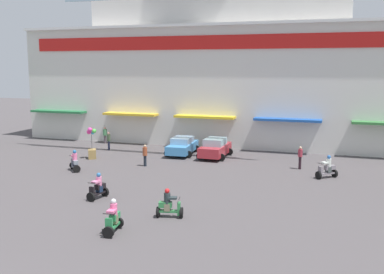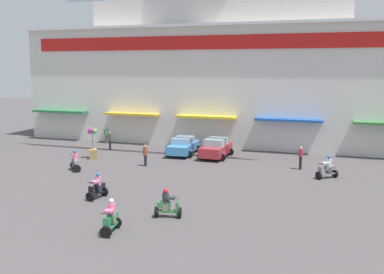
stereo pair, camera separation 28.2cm
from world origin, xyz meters
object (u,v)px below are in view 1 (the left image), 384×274
object	(u,v)px
scooter_rider_7	(98,188)
pedestrian_1	(300,156)
parked_car_0	(182,146)
parked_car_1	(215,148)
balloon_vendor_cart	(92,146)
scooter_rider_0	(113,219)
pedestrian_0	(109,140)
pedestrian_3	(145,154)
scooter_rider_3	(169,206)
scooter_rider_4	(75,162)
pedestrian_2	(105,134)
scooter_rider_9	(327,169)

from	to	relation	value
scooter_rider_7	pedestrian_1	xyz separation A→B (m)	(10.10, 11.04, 0.35)
parked_car_0	pedestrian_1	xyz separation A→B (m)	(9.85, -2.44, 0.21)
parked_car_1	balloon_vendor_cart	bearing A→B (deg)	-159.43
scooter_rider_0	pedestrian_0	distance (m)	20.37
pedestrian_3	scooter_rider_7	bearing A→B (deg)	-83.85
parked_car_1	scooter_rider_0	size ratio (longest dim) A/B	2.61
parked_car_0	scooter_rider_3	size ratio (longest dim) A/B	2.95
parked_car_1	scooter_rider_4	distance (m)	11.21
pedestrian_2	scooter_rider_3	bearing A→B (deg)	-53.18
parked_car_0	scooter_rider_9	xyz separation A→B (m)	(11.78, -4.56, -0.11)
scooter_rider_9	pedestrian_2	world-z (taller)	pedestrian_2
parked_car_1	pedestrian_3	bearing A→B (deg)	-131.18
scooter_rider_3	pedestrian_0	bearing A→B (deg)	127.34
parked_car_0	scooter_rider_7	world-z (taller)	scooter_rider_7
scooter_rider_9	pedestrian_2	size ratio (longest dim) A/B	0.97
parked_car_1	scooter_rider_0	distance (m)	17.58
pedestrian_1	pedestrian_2	size ratio (longest dim) A/B	1.05
scooter_rider_4	pedestrian_3	size ratio (longest dim) A/B	0.94
scooter_rider_7	pedestrian_0	distance (m)	14.93
scooter_rider_7	scooter_rider_3	bearing A→B (deg)	-18.98
balloon_vendor_cart	pedestrian_0	bearing A→B (deg)	97.65
scooter_rider_9	scooter_rider_7	bearing A→B (deg)	-143.45
parked_car_0	pedestrian_1	distance (m)	10.15
scooter_rider_4	scooter_rider_9	bearing A→B (deg)	11.26
parked_car_1	pedestrian_2	distance (m)	12.25
parked_car_1	pedestrian_0	xyz separation A→B (m)	(-9.78, 0.23, 0.14)
parked_car_1	scooter_rider_7	xyz separation A→B (m)	(-3.19, -13.16, -0.18)
scooter_rider_4	balloon_vendor_cart	size ratio (longest dim) A/B	0.59
pedestrian_3	scooter_rider_4	bearing A→B (deg)	-144.46
scooter_rider_0	balloon_vendor_cart	distance (m)	16.94
scooter_rider_7	pedestrian_2	xyz separation A→B (m)	(-8.63, 16.40, 0.28)
scooter_rider_0	pedestrian_2	xyz separation A→B (m)	(-11.93, 20.82, 0.25)
parked_car_0	pedestrian_0	size ratio (longest dim) A/B	2.66
pedestrian_0	pedestrian_1	bearing A→B (deg)	-8.00
parked_car_0	scooter_rider_4	distance (m)	9.55
scooter_rider_4	scooter_rider_7	distance (m)	7.47
parked_car_1	scooter_rider_3	bearing A→B (deg)	-83.38
scooter_rider_3	scooter_rider_9	distance (m)	12.79
pedestrian_1	pedestrian_0	bearing A→B (deg)	172.00
scooter_rider_4	pedestrian_1	xyz separation A→B (m)	(15.13, 5.51, 0.34)
pedestrian_3	pedestrian_0	bearing A→B (deg)	139.10
scooter_rider_7	balloon_vendor_cart	size ratio (longest dim) A/B	0.58
scooter_rider_0	scooter_rider_7	distance (m)	5.51
scooter_rider_4	pedestrian_1	bearing A→B (deg)	20.02
pedestrian_1	pedestrian_3	world-z (taller)	pedestrian_1
scooter_rider_0	scooter_rider_4	distance (m)	12.97
balloon_vendor_cart	scooter_rider_4	bearing A→B (deg)	-75.60
pedestrian_3	balloon_vendor_cart	size ratio (longest dim) A/B	0.63
scooter_rider_9	scooter_rider_4	bearing A→B (deg)	-168.74
pedestrian_0	scooter_rider_7	bearing A→B (deg)	-63.79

